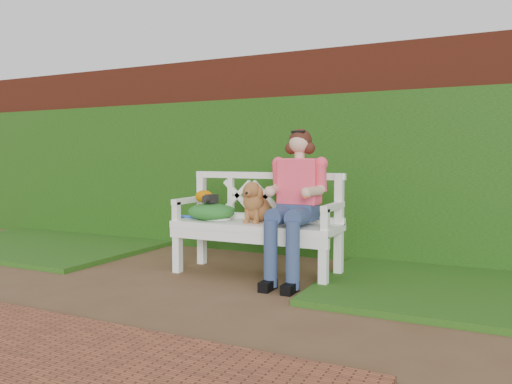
% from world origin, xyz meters
% --- Properties ---
extents(ground, '(60.00, 60.00, 0.00)m').
position_xyz_m(ground, '(0.00, 0.00, 0.00)').
color(ground, brown).
extents(brick_wall, '(10.00, 0.30, 2.20)m').
position_xyz_m(brick_wall, '(0.00, 1.90, 1.10)').
color(brick_wall, maroon).
rests_on(brick_wall, ground).
extents(ivy_hedge, '(10.00, 0.18, 1.70)m').
position_xyz_m(ivy_hedge, '(0.00, 1.68, 0.85)').
color(ivy_hedge, '#296313').
rests_on(ivy_hedge, ground).
extents(grass_left, '(2.60, 2.00, 0.05)m').
position_xyz_m(grass_left, '(-2.40, 0.90, 0.03)').
color(grass_left, '#0E350A').
rests_on(grass_left, ground).
extents(grass_right, '(2.60, 2.00, 0.05)m').
position_xyz_m(grass_right, '(2.40, 0.90, 0.03)').
color(grass_right, '#0E350A').
rests_on(grass_right, ground).
extents(garden_bench, '(1.61, 0.68, 0.48)m').
position_xyz_m(garden_bench, '(0.47, 0.64, 0.24)').
color(garden_bench, white).
rests_on(garden_bench, ground).
extents(seated_woman, '(0.61, 0.76, 1.23)m').
position_xyz_m(seated_woman, '(0.88, 0.62, 0.61)').
color(seated_woman, '#FF3230').
rests_on(seated_woman, ground).
extents(dog, '(0.28, 0.36, 0.37)m').
position_xyz_m(dog, '(0.47, 0.65, 0.66)').
color(dog, '#A56439').
rests_on(dog, garden_bench).
extents(tennis_racket, '(0.59, 0.36, 0.03)m').
position_xyz_m(tennis_racket, '(0.04, 0.63, 0.49)').
color(tennis_racket, white).
rests_on(tennis_racket, garden_bench).
extents(green_bag, '(0.47, 0.37, 0.16)m').
position_xyz_m(green_bag, '(0.02, 0.61, 0.56)').
color(green_bag, '#208E17').
rests_on(green_bag, garden_bench).
extents(camera_item, '(0.15, 0.13, 0.08)m').
position_xyz_m(camera_item, '(0.02, 0.61, 0.68)').
color(camera_item, black).
rests_on(camera_item, green_bag).
extents(baseball_glove, '(0.19, 0.15, 0.11)m').
position_xyz_m(baseball_glove, '(-0.06, 0.62, 0.69)').
color(baseball_glove, '#BC6300').
rests_on(baseball_glove, green_bag).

